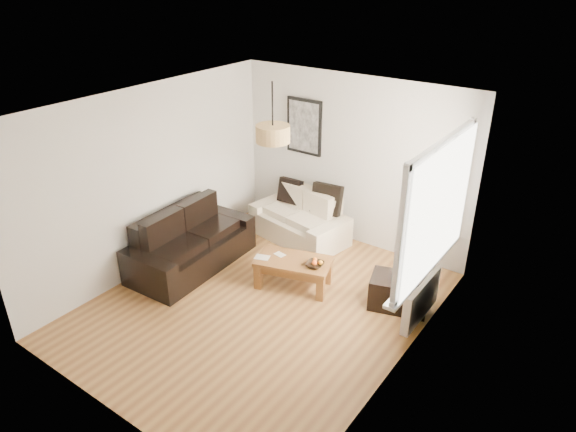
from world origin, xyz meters
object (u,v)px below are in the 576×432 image
Objects in this scene: loveseat_cream at (299,217)px; coffee_table at (294,273)px; sofa_leather at (191,240)px; ottoman at (399,293)px.

coffee_table is (0.70, -1.16, -0.17)m from loveseat_cream.
coffee_table is at bearing -77.03° from sofa_leather.
coffee_table is 1.37× the size of ottoman.
loveseat_cream is 1.37m from coffee_table.
loveseat_cream is 2.09× the size of ottoman.
coffee_table is (1.51, 0.42, -0.20)m from sofa_leather.
loveseat_cream reaches higher than ottoman.
ottoman is at bearing -9.96° from loveseat_cream.
ottoman is (1.37, 0.39, 0.00)m from coffee_table.
sofa_leather reaches higher than loveseat_cream.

